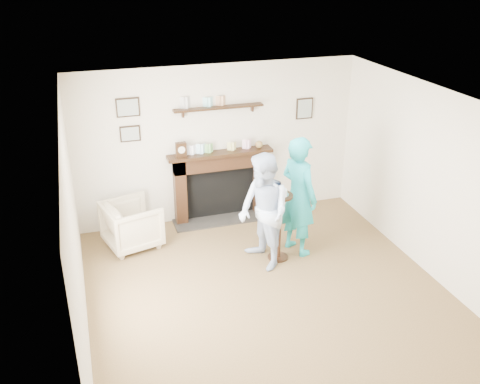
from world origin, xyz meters
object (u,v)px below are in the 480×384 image
object	(u,v)px
man	(263,264)
armchair	(134,245)
pedestal_table	(279,214)
woman	(296,250)

from	to	relation	value
man	armchair	bearing A→B (deg)	-134.42
pedestal_table	man	bearing A→B (deg)	-160.58
armchair	pedestal_table	bearing A→B (deg)	-132.08
armchair	woman	world-z (taller)	woman
armchair	pedestal_table	world-z (taller)	pedestal_table
man	woman	bearing A→B (deg)	98.54
woman	pedestal_table	size ratio (longest dim) A/B	1.53
armchair	woman	xyz separation A→B (m)	(2.26, -0.86, 0.00)
woman	pedestal_table	distance (m)	0.79
man	woman	size ratio (longest dim) A/B	0.93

